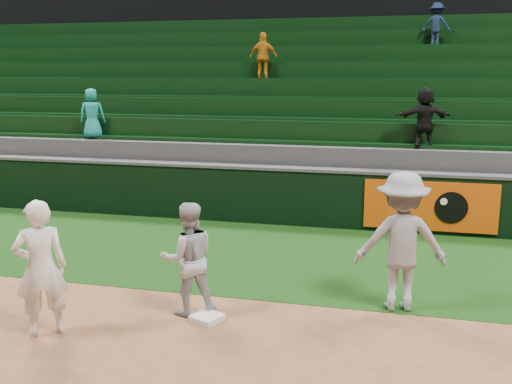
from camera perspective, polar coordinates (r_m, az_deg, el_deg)
ground at (r=7.68m, az=-4.60°, el=-13.01°), size 70.00×70.00×0.00m
foul_grass at (r=10.38m, az=0.58°, el=-6.22°), size 36.00×4.20×0.01m
upper_deck at (r=24.32m, az=8.73°, el=18.29°), size 40.00×12.00×12.00m
first_base at (r=7.76m, az=-4.93°, el=-12.44°), size 0.46×0.46×0.08m
first_baseman at (r=7.56m, az=-20.73°, el=-7.13°), size 0.75×0.71×1.73m
baserunner at (r=7.76m, az=-6.80°, el=-6.63°), size 0.94×0.88×1.55m
base_coach at (r=8.04m, az=14.31°, el=-4.82°), size 1.35×0.92×1.93m
field_wall at (r=12.29m, az=3.02°, el=-0.33°), size 36.00×0.45×1.25m
stadium_seating at (r=15.81m, az=5.51°, el=6.28°), size 36.00×5.95×5.07m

